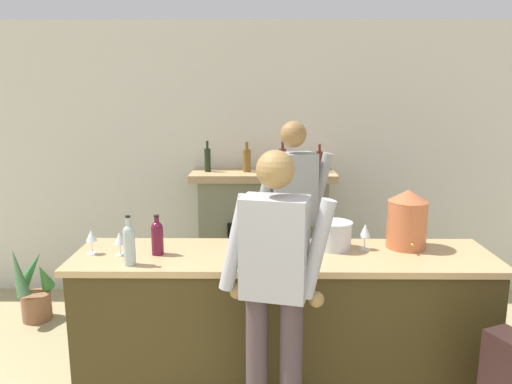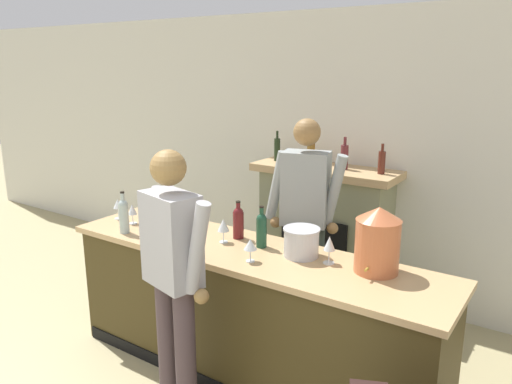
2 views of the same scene
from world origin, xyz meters
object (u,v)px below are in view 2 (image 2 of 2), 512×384
object	(u,v)px
potted_plant_corner	(137,241)
copper_dispenser	(378,240)
wine_bottle_port_short	(238,221)
person_bartender	(305,222)
ice_bucket_steel	(301,242)
wine_bottle_riesling_slim	(156,213)
wine_glass_mid_counter	(250,245)
wine_glass_back_row	(223,226)
fireplace_stone	(324,232)
wine_bottle_rose_blush	(124,215)
person_customer	(174,279)
wine_glass_by_dispenser	(329,245)
wine_glass_near_bucket	(132,210)
wine_glass_front_left	(118,205)
wine_bottle_burgundy_dark	(261,229)

from	to	relation	value
potted_plant_corner	copper_dispenser	xyz separation A→B (m)	(3.13, -0.84, 0.91)
potted_plant_corner	wine_bottle_port_short	distance (m)	2.36
person_bartender	copper_dispenser	bearing A→B (deg)	-32.48
ice_bucket_steel	wine_bottle_riesling_slim	bearing A→B (deg)	-173.90
wine_glass_mid_counter	wine_glass_back_row	xyz separation A→B (m)	(-0.37, 0.19, 0.01)
fireplace_stone	wine_bottle_rose_blush	bearing A→B (deg)	-116.83
fireplace_stone	potted_plant_corner	bearing A→B (deg)	-166.83
person_customer	ice_bucket_steel	size ratio (longest dim) A/B	7.13
potted_plant_corner	wine_bottle_rose_blush	world-z (taller)	wine_bottle_rose_blush
person_customer	copper_dispenser	world-z (taller)	person_customer
fireplace_stone	ice_bucket_steel	world-z (taller)	fireplace_stone
wine_bottle_riesling_slim	wine_bottle_port_short	xyz separation A→B (m)	(0.66, 0.19, 0.00)
ice_bucket_steel	potted_plant_corner	bearing A→B (deg)	161.43
person_bartender	wine_bottle_riesling_slim	world-z (taller)	person_bartender
wine_bottle_rose_blush	wine_bottle_riesling_slim	xyz separation A→B (m)	(0.14, 0.21, -0.02)
ice_bucket_steel	copper_dispenser	bearing A→B (deg)	4.08
wine_glass_mid_counter	wine_bottle_rose_blush	bearing A→B (deg)	-176.52
ice_bucket_steel	wine_bottle_rose_blush	xyz separation A→B (m)	(-1.37, -0.34, 0.05)
person_customer	wine_bottle_riesling_slim	distance (m)	1.02
copper_dispenser	wine_glass_by_dispenser	xyz separation A→B (m)	(-0.30, -0.05, -0.08)
copper_dispenser	wine_glass_by_dispenser	world-z (taller)	copper_dispenser
person_customer	wine_bottle_port_short	xyz separation A→B (m)	(-0.12, 0.83, 0.12)
person_customer	wine_glass_near_bucket	world-z (taller)	person_customer
wine_bottle_riesling_slim	wine_glass_by_dispenser	xyz separation A→B (m)	(1.44, 0.12, 0.00)
copper_dispenser	wine_bottle_port_short	size ratio (longest dim) A/B	1.47
wine_bottle_rose_blush	wine_bottle_port_short	distance (m)	0.89
copper_dispenser	wine_glass_by_dispenser	size ratio (longest dim) A/B	2.27
wine_bottle_riesling_slim	wine_glass_by_dispenser	bearing A→B (deg)	4.82
copper_dispenser	person_customer	bearing A→B (deg)	-139.72
copper_dispenser	wine_bottle_rose_blush	size ratio (longest dim) A/B	1.29
person_bartender	wine_bottle_rose_blush	world-z (taller)	person_bartender
wine_bottle_riesling_slim	wine_glass_mid_counter	bearing A→B (deg)	-8.09
wine_glass_front_left	wine_glass_mid_counter	distance (m)	1.46
ice_bucket_steel	wine_glass_back_row	world-z (taller)	ice_bucket_steel
wine_glass_back_row	wine_glass_near_bucket	size ratio (longest dim) A/B	1.09
potted_plant_corner	wine_glass_by_dispenser	xyz separation A→B (m)	(2.82, -0.89, 0.83)
wine_bottle_rose_blush	wine_glass_front_left	size ratio (longest dim) A/B	1.91
copper_dispenser	wine_glass_back_row	world-z (taller)	copper_dispenser
copper_dispenser	wine_glass_back_row	bearing A→B (deg)	-173.81
potted_plant_corner	wine_bottle_port_short	size ratio (longest dim) A/B	2.49
ice_bucket_steel	wine_glass_front_left	distance (m)	1.69
fireplace_stone	person_customer	size ratio (longest dim) A/B	0.90
person_bartender	wine_bottle_burgundy_dark	size ratio (longest dim) A/B	6.11
wine_glass_by_dispenser	wine_glass_back_row	xyz separation A→B (m)	(-0.81, -0.07, -0.00)
fireplace_stone	wine_glass_near_bucket	bearing A→B (deg)	-122.82
wine_bottle_port_short	wine_glass_mid_counter	world-z (taller)	wine_bottle_port_short
wine_glass_back_row	wine_glass_mid_counter	bearing A→B (deg)	-27.11
fireplace_stone	wine_glass_by_dispenser	bearing A→B (deg)	-62.70
wine_bottle_riesling_slim	wine_glass_near_bucket	bearing A→B (deg)	-175.27
ice_bucket_steel	wine_glass_near_bucket	bearing A→B (deg)	-174.13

